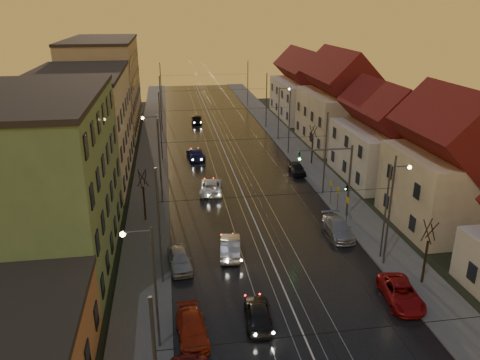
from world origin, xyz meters
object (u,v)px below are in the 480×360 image
driving_car_0 (258,313)px  driving_car_4 (197,119)px  parked_left_3 (180,259)px  parked_left_2 (192,329)px  traffic_light_mast (340,172)px  parked_right_0 (401,293)px  street_lamp_3 (281,108)px  driving_car_2 (211,186)px  driving_car_3 (196,154)px  street_lamp_2 (156,142)px  parked_right_1 (338,228)px  street_lamp_0 (149,278)px  street_lamp_1 (390,202)px  parked_right_2 (297,168)px  driving_car_1 (230,247)px

driving_car_0 → driving_car_4: driving_car_4 is taller
parked_left_3 → parked_left_2: bearing=-92.7°
traffic_light_mast → parked_right_0: size_ratio=1.52×
street_lamp_3 → parked_left_2: size_ratio=1.87×
driving_car_2 → driving_car_4: bearing=-83.7°
driving_car_3 → parked_left_2: driving_car_3 is taller
driving_car_4 → driving_car_0: bearing=93.3°
driving_car_4 → parked_left_2: (-4.15, -56.04, -0.14)m
driving_car_0 → street_lamp_2: bearing=-70.4°
traffic_light_mast → driving_car_3: (-12.19, 20.54, -3.86)m
driving_car_3 → parked_right_1: size_ratio=1.04×
traffic_light_mast → driving_car_3: traffic_light_mast is taller
driving_car_2 → parked_left_2: driving_car_2 is taller
driving_car_0 → street_lamp_0: bearing=18.2°
street_lamp_1 → parked_right_2: 21.26m
driving_car_3 → parked_right_0: bearing=103.8°
traffic_light_mast → driving_car_4: (-10.68, 40.71, -3.84)m
parked_right_1 → driving_car_4: bearing=103.4°
parked_left_3 → parked_right_2: 24.68m
parked_right_0 → parked_right_1: parked_right_1 is taller
driving_car_2 → parked_left_3: bearing=82.8°
street_lamp_1 → street_lamp_3: size_ratio=1.00×
street_lamp_3 → driving_car_0: street_lamp_3 is taller
parked_left_2 → parked_left_3: 8.39m
traffic_light_mast → driving_car_4: 42.27m
street_lamp_0 → street_lamp_3: size_ratio=1.00×
street_lamp_2 → driving_car_1: (5.99, -17.58, -4.14)m
parked_right_1 → street_lamp_3: bearing=87.2°
driving_car_2 → street_lamp_2: bearing=-25.4°
parked_right_0 → driving_car_3: bearing=115.5°
street_lamp_0 → traffic_light_mast: 23.42m
driving_car_0 → parked_right_2: bearing=-104.5°
street_lamp_1 → parked_left_3: 16.95m
traffic_light_mast → parked_left_3: bearing=-155.6°
street_lamp_0 → parked_left_2: bearing=16.6°
parked_left_2 → traffic_light_mast: bearing=41.7°
street_lamp_3 → parked_right_0: street_lamp_3 is taller
driving_car_0 → parked_left_2: bearing=15.9°
traffic_light_mast → driving_car_4: size_ratio=1.61×
driving_car_1 → driving_car_0: bearing=101.3°
driving_car_1 → parked_left_2: size_ratio=1.05×
driving_car_0 → driving_car_3: size_ratio=0.81×
street_lamp_2 → parked_right_1: bearing=-44.4°
traffic_light_mast → driving_car_4: bearing=104.7°
street_lamp_1 → parked_right_1: size_ratio=1.64×
driving_car_2 → driving_car_4: (0.64, 32.43, 0.06)m
driving_car_0 → parked_left_3: 8.97m
street_lamp_3 → parked_right_2: street_lamp_3 is taller
traffic_light_mast → parked_left_2: traffic_light_mast is taller
traffic_light_mast → driving_car_0: size_ratio=1.75×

